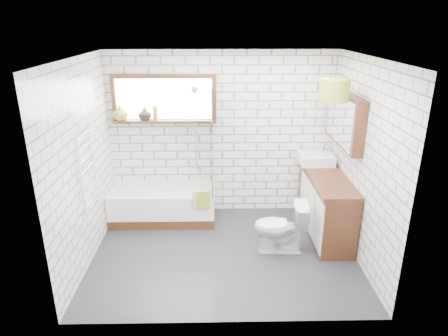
{
  "coord_description": "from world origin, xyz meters",
  "views": [
    {
      "loc": [
        -0.09,
        -4.56,
        2.9
      ],
      "look_at": [
        0.01,
        0.25,
        1.1
      ],
      "focal_mm": 32.0,
      "sensor_mm": 36.0,
      "label": 1
    }
  ],
  "objects_px": {
    "basin": "(316,159)",
    "vanity": "(326,204)",
    "bathtub": "(163,204)",
    "pendant": "(335,90)",
    "toilet": "(280,227)"
  },
  "relations": [
    {
      "from": "basin",
      "to": "vanity",
      "type": "bearing_deg",
      "value": -83.16
    },
    {
      "from": "bathtub",
      "to": "pendant",
      "type": "distance_m",
      "value": 3.0
    },
    {
      "from": "vanity",
      "to": "toilet",
      "type": "xyz_separation_m",
      "value": [
        -0.71,
        -0.48,
        -0.09
      ]
    },
    {
      "from": "bathtub",
      "to": "basin",
      "type": "relative_size",
      "value": 3.2
    },
    {
      "from": "basin",
      "to": "toilet",
      "type": "height_order",
      "value": "basin"
    },
    {
      "from": "toilet",
      "to": "pendant",
      "type": "height_order",
      "value": "pendant"
    },
    {
      "from": "bathtub",
      "to": "toilet",
      "type": "distance_m",
      "value": 1.89
    },
    {
      "from": "bathtub",
      "to": "basin",
      "type": "bearing_deg",
      "value": 1.72
    },
    {
      "from": "vanity",
      "to": "pendant",
      "type": "bearing_deg",
      "value": -111.86
    },
    {
      "from": "basin",
      "to": "toilet",
      "type": "relative_size",
      "value": 0.7
    },
    {
      "from": "basin",
      "to": "pendant",
      "type": "height_order",
      "value": "pendant"
    },
    {
      "from": "bathtub",
      "to": "toilet",
      "type": "xyz_separation_m",
      "value": [
        1.65,
        -0.91,
        0.09
      ]
    },
    {
      "from": "vanity",
      "to": "basin",
      "type": "bearing_deg",
      "value": 96.84
    },
    {
      "from": "basin",
      "to": "pendant",
      "type": "relative_size",
      "value": 1.36
    },
    {
      "from": "basin",
      "to": "toilet",
      "type": "xyz_separation_m",
      "value": [
        -0.65,
        -0.98,
        -0.6
      ]
    }
  ]
}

